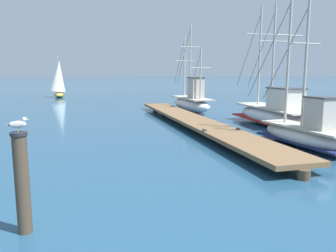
% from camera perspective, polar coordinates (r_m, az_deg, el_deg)
% --- Properties ---
extents(floating_dock, '(2.88, 19.02, 0.53)m').
position_cam_1_polar(floating_dock, '(18.28, 4.34, 0.96)').
color(floating_dock, brown).
rests_on(floating_dock, ground).
extents(fishing_boat_0, '(2.18, 8.35, 6.79)m').
position_cam_1_polar(fishing_boat_0, '(19.37, 17.75, 2.02)').
color(fishing_boat_0, silver).
rests_on(fishing_boat_0, ground).
extents(fishing_boat_1, '(2.11, 6.41, 6.20)m').
position_cam_1_polar(fishing_boat_1, '(14.47, 22.48, -0.99)').
color(fishing_boat_1, silver).
rests_on(fishing_boat_1, ground).
extents(fishing_boat_2, '(2.35, 6.76, 6.53)m').
position_cam_1_polar(fishing_boat_2, '(25.16, 4.07, 4.14)').
color(fishing_boat_2, silver).
rests_on(fishing_boat_2, ground).
extents(mooring_piling, '(0.30, 0.30, 1.91)m').
position_cam_1_polar(mooring_piling, '(6.77, -23.59, -8.65)').
color(mooring_piling, '#4C3D2D').
rests_on(mooring_piling, ground).
extents(perched_seagull, '(0.38, 0.18, 0.27)m').
position_cam_1_polar(perched_seagull, '(6.54, -24.24, 0.32)').
color(perched_seagull, gold).
rests_on(perched_seagull, mooring_piling).
extents(distant_sailboat, '(2.33, 3.72, 4.76)m').
position_cam_1_polar(distant_sailboat, '(41.60, -18.14, 7.56)').
color(distant_sailboat, gold).
rests_on(distant_sailboat, ground).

